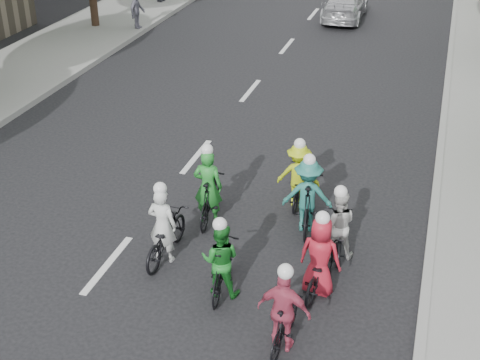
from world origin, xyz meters
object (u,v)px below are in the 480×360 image
at_px(cyclist_6, 338,230).
at_px(spectator_0, 137,8).
at_px(cyclist_3, 284,316).
at_px(cyclist_7, 308,199).
at_px(cyclist_1, 222,264).
at_px(cyclist_2, 298,180).
at_px(cyclist_5, 209,194).
at_px(cyclist_0, 165,233).
at_px(cyclist_4, 320,263).
at_px(follow_car_lead, 345,5).

relative_size(cyclist_6, spectator_0, 0.99).
distance_m(cyclist_3, cyclist_7, 3.73).
bearing_deg(cyclist_3, cyclist_1, -33.27).
distance_m(cyclist_3, spectator_0, 19.25).
relative_size(cyclist_6, cyclist_7, 0.81).
xyz_separation_m(cyclist_3, spectator_0, (-10.17, 16.34, 0.34)).
bearing_deg(cyclist_2, cyclist_3, 96.58).
height_order(cyclist_1, cyclist_5, cyclist_5).
distance_m(cyclist_0, cyclist_3, 3.38).
distance_m(cyclist_0, spectator_0, 16.28).
xyz_separation_m(cyclist_2, cyclist_3, (0.82, -4.67, 0.02)).
height_order(cyclist_0, cyclist_6, cyclist_0).
relative_size(cyclist_0, cyclist_7, 0.92).
xyz_separation_m(cyclist_4, cyclist_6, (0.11, 1.28, -0.04)).
relative_size(cyclist_3, follow_car_lead, 0.41).
bearing_deg(cyclist_5, follow_car_lead, -96.26).
relative_size(cyclist_1, cyclist_5, 0.93).
xyz_separation_m(cyclist_2, cyclist_6, (1.20, -1.75, -0.04)).
height_order(cyclist_1, cyclist_6, cyclist_1).
bearing_deg(cyclist_0, spectator_0, -62.01).
xyz_separation_m(cyclist_5, cyclist_6, (2.87, -0.47, -0.08)).
relative_size(cyclist_5, spectator_0, 1.16).
bearing_deg(cyclist_3, follow_car_lead, -79.68).
bearing_deg(cyclist_5, cyclist_4, 141.75).
distance_m(cyclist_5, follow_car_lead, 17.37).
distance_m(cyclist_4, cyclist_6, 1.28).
height_order(cyclist_4, cyclist_7, cyclist_7).
distance_m(cyclist_0, cyclist_1, 1.58).
xyz_separation_m(cyclist_5, follow_car_lead, (0.08, 17.37, -0.05)).
relative_size(cyclist_4, cyclist_6, 1.09).
relative_size(cyclist_6, follow_car_lead, 0.39).
distance_m(follow_car_lead, spectator_0, 8.93).
bearing_deg(follow_car_lead, cyclist_5, 88.40).
xyz_separation_m(cyclist_5, spectator_0, (-7.67, 12.95, 0.31)).
bearing_deg(spectator_0, cyclist_0, -151.53).
distance_m(cyclist_4, cyclist_7, 2.18).
height_order(cyclist_1, cyclist_2, cyclist_2).
bearing_deg(follow_car_lead, cyclist_6, 97.57).
bearing_deg(follow_car_lead, cyclist_4, 96.65).
distance_m(cyclist_3, cyclist_5, 4.21).
bearing_deg(cyclist_3, cyclist_6, -93.67).
xyz_separation_m(cyclist_0, cyclist_3, (2.87, -1.79, 0.05)).
distance_m(cyclist_6, spectator_0, 17.07).
xyz_separation_m(cyclist_2, cyclist_5, (-1.67, -1.28, 0.05)).
bearing_deg(follow_car_lead, cyclist_1, 91.49).
distance_m(cyclist_0, cyclist_7, 3.12).
bearing_deg(cyclist_0, cyclist_3, 149.35).
relative_size(cyclist_3, spectator_0, 1.05).
relative_size(cyclist_3, cyclist_5, 0.90).
bearing_deg(cyclist_7, cyclist_1, 60.31).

